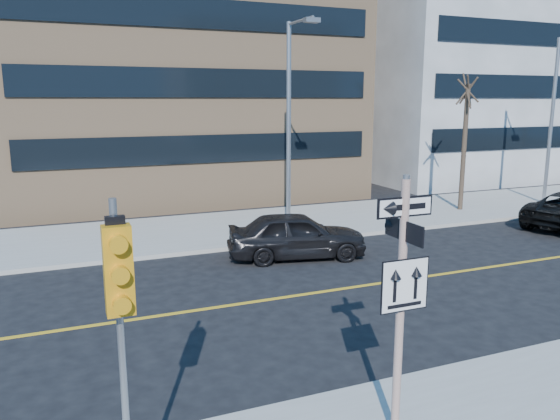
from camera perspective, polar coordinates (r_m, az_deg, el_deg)
name	(u,v)px	position (r m, az deg, el deg)	size (l,w,h in m)	color
ground	(322,370)	(11.28, 4.41, -16.32)	(120.00, 120.00, 0.00)	black
far_sidewalk	(528,201)	(31.17, 24.45, 0.87)	(66.00, 6.00, 0.15)	#9E9C94
sign_pole	(401,294)	(8.32, 12.57, -8.59)	(0.92, 0.92, 4.06)	silver
traffic_signal	(120,296)	(6.63, -16.41, -8.62)	(0.32, 0.45, 4.00)	gray
parked_car_a	(297,235)	(18.35, 1.76, -2.62)	(4.63, 1.86, 1.58)	black
streetlight_a	(291,113)	(21.43, 1.17, 10.13)	(0.55, 2.25, 8.00)	gray
streetlight_b	(557,110)	(29.92, 26.94, 9.29)	(0.55, 2.25, 8.00)	gray
street_tree_west	(468,94)	(26.75, 19.02, 11.44)	(1.80, 1.80, 6.35)	#31231D
building_brick	(165,35)	(34.71, -11.93, 17.43)	(18.00, 18.00, 18.00)	tan
building_grey_mid	(469,68)	(43.61, 19.13, 13.81)	(20.00, 16.00, 15.00)	gray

